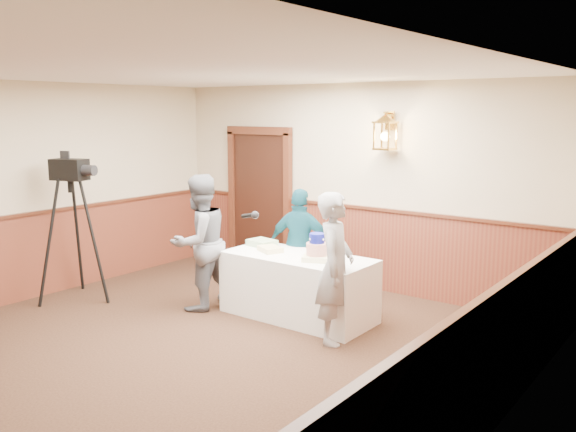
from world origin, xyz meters
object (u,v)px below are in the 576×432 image
object	(u,v)px
assistant_p	(301,246)
interviewer	(200,242)
display_table	(298,286)
tv_camera_rig	(74,238)
sheet_cake_yellow	(270,249)
sheet_cake_green	(262,243)
baker	(335,268)
tiered_cake	(317,250)

from	to	relation	value
assistant_p	interviewer	bearing A→B (deg)	31.33
display_table	tv_camera_rig	bearing A→B (deg)	-156.48
display_table	sheet_cake_yellow	size ratio (longest dim) A/B	6.19
display_table	sheet_cake_green	xyz separation A→B (m)	(-0.68, 0.15, 0.41)
display_table	sheet_cake_green	bearing A→B (deg)	167.21
interviewer	baker	xyz separation A→B (m)	(1.93, 0.06, -0.03)
sheet_cake_yellow	sheet_cake_green	size ratio (longest dim) A/B	0.89
baker	tv_camera_rig	bearing A→B (deg)	82.43
interviewer	assistant_p	size ratio (longest dim) A/B	1.14
interviewer	sheet_cake_green	bearing A→B (deg)	146.54
sheet_cake_green	baker	distance (m)	1.54
sheet_cake_green	interviewer	size ratio (longest dim) A/B	0.20
display_table	baker	xyz separation A→B (m)	(0.76, -0.39, 0.43)
display_table	tv_camera_rig	xyz separation A→B (m)	(-2.71, -1.18, 0.45)
display_table	assistant_p	distance (m)	0.68
tv_camera_rig	tiered_cake	bearing A→B (deg)	3.47
tiered_cake	baker	size ratio (longest dim) A/B	0.25
interviewer	tv_camera_rig	xyz separation A→B (m)	(-1.54, -0.72, -0.01)
sheet_cake_green	display_table	bearing A→B (deg)	-12.79
tiered_cake	sheet_cake_yellow	distance (m)	0.70
tiered_cake	sheet_cake_green	size ratio (longest dim) A/B	1.21
tiered_cake	interviewer	distance (m)	1.52
assistant_p	tv_camera_rig	xyz separation A→B (m)	(-2.39, -1.66, 0.09)
display_table	tv_camera_rig	distance (m)	2.98
sheet_cake_yellow	tv_camera_rig	xyz separation A→B (m)	(-2.31, -1.15, 0.04)
tv_camera_rig	interviewer	bearing A→B (deg)	8.06
baker	interviewer	bearing A→B (deg)	71.53
sheet_cake_green	assistant_p	distance (m)	0.49
sheet_cake_green	tv_camera_rig	distance (m)	2.43
tiered_cake	assistant_p	size ratio (longest dim) A/B	0.27
sheet_cake_green	assistant_p	world-z (taller)	assistant_p
tv_camera_rig	assistant_p	bearing A→B (deg)	17.75
tv_camera_rig	sheet_cake_green	bearing A→B (deg)	16.18
display_table	sheet_cake_yellow	xyz separation A→B (m)	(-0.39, -0.03, 0.40)
display_table	assistant_p	size ratio (longest dim) A/B	1.23
baker	sheet_cake_yellow	bearing A→B (deg)	52.45
sheet_cake_yellow	sheet_cake_green	distance (m)	0.34
sheet_cake_yellow	sheet_cake_green	bearing A→B (deg)	146.59
baker	tv_camera_rig	world-z (taller)	tv_camera_rig
assistant_p	sheet_cake_green	bearing A→B (deg)	26.06
tiered_cake	sheet_cake_yellow	size ratio (longest dim) A/B	1.37
tiered_cake	baker	bearing A→B (deg)	-36.19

